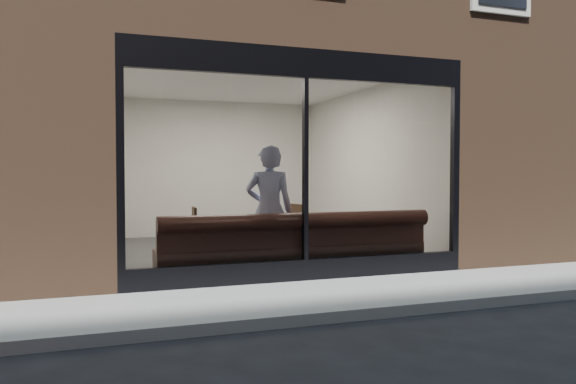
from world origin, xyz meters
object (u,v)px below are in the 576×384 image
object	(u,v)px
banquette	(295,260)
cafe_chair_left	(183,251)
cafe_chair_right	(288,245)
person	(269,210)
cafe_table_left	(198,224)
cafe_table_right	(348,220)

from	to	relation	value
banquette	cafe_chair_left	size ratio (longest dim) A/B	9.59
cafe_chair_left	cafe_chair_right	xyz separation A→B (m)	(1.86, 0.16, 0.00)
person	cafe_chair_left	distance (m)	1.73
cafe_table_left	cafe_chair_right	distance (m)	2.04
banquette	person	distance (m)	0.83
person	cafe_chair_right	xyz separation A→B (m)	(0.77, 1.30, -0.71)
cafe_table_left	cafe_chair_right	size ratio (longest dim) A/B	1.58
cafe_table_left	cafe_chair_left	distance (m)	0.93
cafe_table_left	cafe_table_right	xyz separation A→B (m)	(2.41, -0.07, 0.00)
banquette	cafe_chair_right	size ratio (longest dim) A/B	9.35
cafe_chair_right	cafe_table_left	bearing A→B (deg)	14.94
person	cafe_table_left	distance (m)	1.07
banquette	cafe_table_left	world-z (taller)	cafe_table_left
banquette	cafe_table_left	size ratio (longest dim) A/B	5.92
person	cafe_table_left	size ratio (longest dim) A/B	2.82
cafe_chair_left	person	bearing A→B (deg)	138.06
banquette	cafe_table_left	bearing A→B (deg)	154.40
cafe_table_left	banquette	bearing A→B (deg)	-25.60
cafe_table_left	person	bearing A→B (deg)	-20.46
person	cafe_table_right	size ratio (longest dim) A/B	3.44
cafe_table_right	cafe_table_left	bearing A→B (deg)	178.29
person	cafe_chair_left	xyz separation A→B (m)	(-1.09, 1.14, -0.71)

